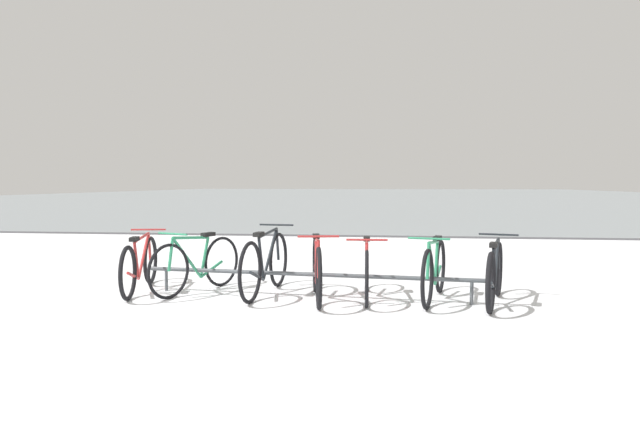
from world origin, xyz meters
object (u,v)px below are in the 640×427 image
(bicycle_4, at_px, (367,270))
(bicycle_0, at_px, (140,264))
(bicycle_2, at_px, (266,264))
(bicycle_3, at_px, (317,270))
(bicycle_6, at_px, (495,274))
(bicycle_5, at_px, (434,271))
(bicycle_1, at_px, (197,264))

(bicycle_4, bearing_deg, bicycle_0, 178.61)
(bicycle_2, xyz_separation_m, bicycle_3, (0.68, -0.27, -0.02))
(bicycle_3, height_order, bicycle_6, bicycle_3)
(bicycle_0, height_order, bicycle_5, bicycle_5)
(bicycle_1, height_order, bicycle_2, bicycle_2)
(bicycle_1, distance_m, bicycle_6, 3.62)
(bicycle_3, bearing_deg, bicycle_6, 1.15)
(bicycle_1, bearing_deg, bicycle_6, -3.92)
(bicycle_5, bearing_deg, bicycle_6, -9.21)
(bicycle_4, relative_size, bicycle_5, 1.03)
(bicycle_4, height_order, bicycle_6, bicycle_6)
(bicycle_1, distance_m, bicycle_5, 2.95)
(bicycle_6, bearing_deg, bicycle_4, 174.43)
(bicycle_2, relative_size, bicycle_4, 1.08)
(bicycle_4, bearing_deg, bicycle_2, 176.11)
(bicycle_2, height_order, bicycle_3, bicycle_2)
(bicycle_2, bearing_deg, bicycle_4, -3.89)
(bicycle_6, bearing_deg, bicycle_2, 175.20)
(bicycle_2, bearing_deg, bicycle_5, -3.34)
(bicycle_1, bearing_deg, bicycle_4, -2.79)
(bicycle_6, bearing_deg, bicycle_1, 176.08)
(bicycle_1, distance_m, bicycle_2, 0.89)
(bicycle_5, bearing_deg, bicycle_3, -173.77)
(bicycle_0, relative_size, bicycle_2, 0.96)
(bicycle_3, height_order, bicycle_5, bicycle_3)
(bicycle_3, xyz_separation_m, bicycle_5, (1.37, 0.15, -0.01))
(bicycle_1, height_order, bicycle_4, bicycle_1)
(bicycle_4, xyz_separation_m, bicycle_5, (0.79, -0.03, 0.01))
(bicycle_2, distance_m, bicycle_6, 2.73)
(bicycle_2, height_order, bicycle_4, bicycle_2)
(bicycle_6, bearing_deg, bicycle_3, -178.85)
(bicycle_3, relative_size, bicycle_6, 1.00)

